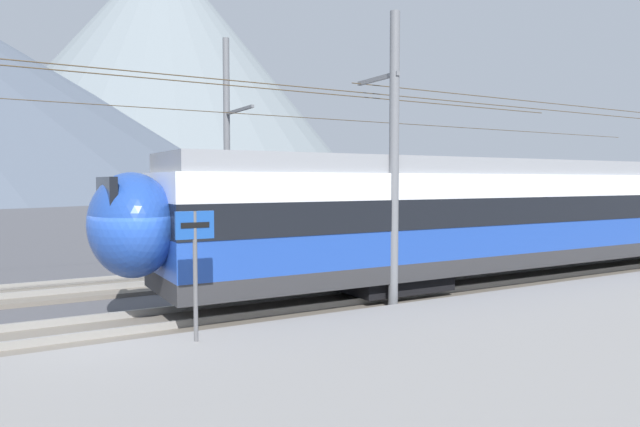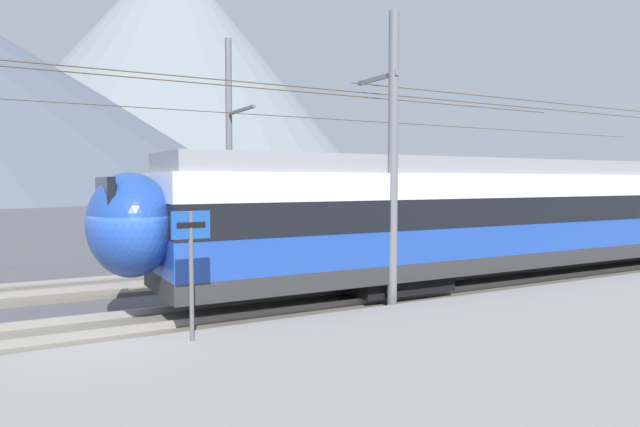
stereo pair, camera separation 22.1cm
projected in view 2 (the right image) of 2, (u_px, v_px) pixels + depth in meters
ground_plane at (123, 343)px, 11.20m from camera, size 400.00×400.00×0.00m
track_near at (115, 329)px, 12.05m from camera, size 120.00×3.00×0.28m
track_far at (86, 289)px, 16.55m from camera, size 120.00×3.00×0.28m
train_near_platform at (608, 209)px, 19.94m from camera, size 34.01×2.89×4.27m
catenary_mast_mid at (391, 157)px, 13.72m from camera, size 40.19×1.68×7.25m
catenary_mast_far_side at (231, 150)px, 20.73m from camera, size 40.19×2.60×8.41m
platform_sign at (191, 246)px, 10.15m from camera, size 0.70×0.08×2.35m
mountain_central_peak at (172, 70)px, 177.71m from camera, size 125.22×125.22×76.47m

